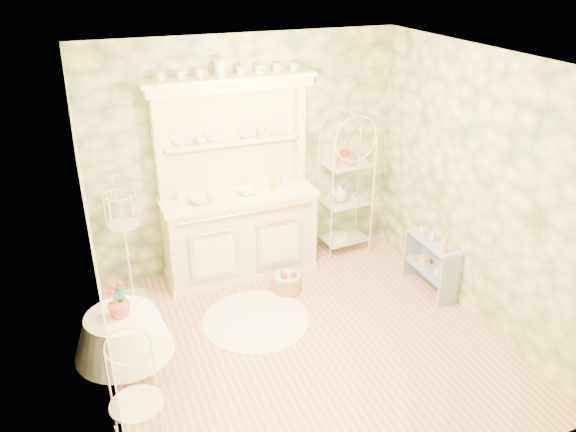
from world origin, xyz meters
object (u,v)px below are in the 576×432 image
object	(u,v)px
round_table	(125,345)
birdcage_stand	(125,239)
cafe_chair	(138,409)
floor_basket	(287,282)
kitchen_dresser	(238,182)
bakers_rack	(346,188)
side_shelf	(431,266)

from	to	relation	value
round_table	birdcage_stand	size ratio (longest dim) A/B	0.54
round_table	birdcage_stand	bearing A→B (deg)	81.52
cafe_chair	round_table	bearing A→B (deg)	95.54
cafe_chair	birdcage_stand	distance (m)	2.17
cafe_chair	floor_basket	size ratio (longest dim) A/B	2.25
kitchen_dresser	cafe_chair	bearing A→B (deg)	-123.27
kitchen_dresser	cafe_chair	distance (m)	2.80
cafe_chair	floor_basket	bearing A→B (deg)	47.82
bakers_rack	birdcage_stand	xyz separation A→B (m)	(-2.67, -0.21, -0.10)
kitchen_dresser	bakers_rack	world-z (taller)	kitchen_dresser
round_table	birdcage_stand	xyz separation A→B (m)	(0.20, 1.34, 0.34)
side_shelf	floor_basket	xyz separation A→B (m)	(-1.51, 0.55, -0.19)
cafe_chair	floor_basket	distance (m)	2.50
birdcage_stand	floor_basket	bearing A→B (deg)	-15.88
bakers_rack	round_table	xyz separation A→B (m)	(-2.87, -1.55, -0.44)
kitchen_dresser	round_table	bearing A→B (deg)	-135.35
round_table	birdcage_stand	world-z (taller)	birdcage_stand
round_table	floor_basket	world-z (taller)	round_table
kitchen_dresser	birdcage_stand	xyz separation A→B (m)	(-1.28, -0.12, -0.41)
cafe_chair	floor_basket	world-z (taller)	cafe_chair
floor_basket	round_table	bearing A→B (deg)	-154.48
cafe_chair	side_shelf	bearing A→B (deg)	24.10
bakers_rack	round_table	distance (m)	3.29
round_table	cafe_chair	bearing A→B (deg)	-90.00
side_shelf	floor_basket	bearing A→B (deg)	165.09
kitchen_dresser	cafe_chair	size ratio (longest dim) A/B	2.87
side_shelf	round_table	size ratio (longest dim) A/B	0.87
bakers_rack	side_shelf	bearing A→B (deg)	-74.24
birdcage_stand	round_table	bearing A→B (deg)	-98.48
birdcage_stand	side_shelf	bearing A→B (deg)	-17.86
round_table	cafe_chair	size ratio (longest dim) A/B	1.01
kitchen_dresser	round_table	distance (m)	2.21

